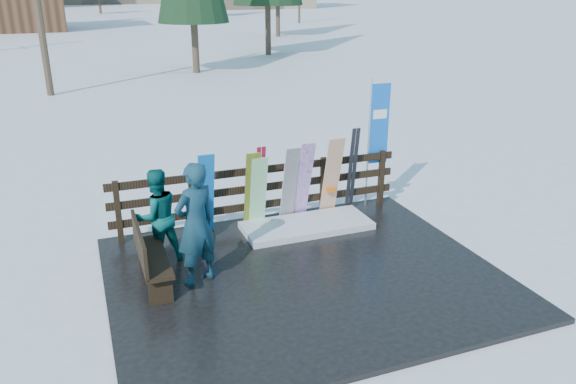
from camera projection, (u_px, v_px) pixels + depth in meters
name	position (u px, v px, depth m)	size (l,w,h in m)	color
ground	(304.00, 278.00, 8.91)	(700.00, 700.00, 0.00)	white
deck	(304.00, 276.00, 8.90)	(6.00, 5.00, 0.08)	black
fence	(260.00, 190.00, 10.58)	(5.60, 0.10, 1.15)	black
snow_patch	(307.00, 225.00, 10.50)	(2.39, 1.00, 0.12)	white
bench	(148.00, 254.00, 8.39)	(0.41, 1.50, 0.97)	black
snowboard_0	(206.00, 194.00, 9.98)	(0.29, 0.03, 1.62)	blue
snowboard_1	(258.00, 192.00, 10.33)	(0.31, 0.03, 1.43)	white
snowboard_2	(252.00, 190.00, 10.27)	(0.26, 0.03, 1.54)	#BED725
snowboard_3	(304.00, 181.00, 10.60)	(0.28, 0.03, 1.67)	white
snowboard_4	(290.00, 185.00, 10.52)	(0.28, 0.03, 1.58)	black
snowboard_5	(332.00, 177.00, 10.79)	(0.33, 0.03, 1.67)	silver
ski_pair_a	(260.00, 186.00, 10.38)	(0.16, 0.29, 1.58)	maroon
ski_pair_b	(352.00, 170.00, 10.99)	(0.17, 0.24, 1.75)	black
rental_flag	(377.00, 129.00, 11.11)	(0.45, 0.04, 2.60)	silver
person_front	(196.00, 224.00, 8.32)	(0.70, 0.46, 1.92)	#185059
person_back	(157.00, 216.00, 9.03)	(0.78, 0.60, 1.59)	#085554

